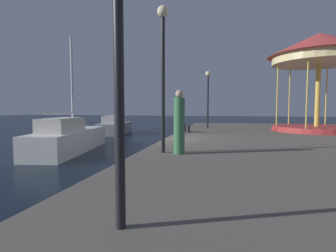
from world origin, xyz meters
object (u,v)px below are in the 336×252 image
Objects in this scene: lamp_post_mid_promenade at (163,54)px; carousel at (319,57)px; motorboat_grey at (115,127)px; bollard_south at (185,128)px; person_far_corner at (179,124)px; bollard_center at (188,129)px; lamp_post_far_end at (208,89)px; sailboat_white at (69,138)px.

carousel is at bearing 51.92° from lamp_post_mid_promenade.
bollard_south is at bearing -38.22° from motorboat_grey.
person_far_corner is (7.81, -12.83, 1.13)m from motorboat_grey.
person_far_corner is (0.54, -0.12, -2.17)m from lamp_post_mid_promenade.
lamp_post_mid_promenade is 7.52m from bollard_center.
lamp_post_mid_promenade is 10.50m from lamp_post_far_end.
sailboat_white is 1.11× the size of carousel.
motorboat_grey reaches higher than bollard_south.
sailboat_white is 16.36× the size of bollard_center.
lamp_post_mid_promenade is 2.32× the size of person_far_corner.
bollard_south is at bearing -164.76° from carousel.
lamp_post_far_end is at bearing 88.96° from person_far_corner.
bollard_south is at bearing 97.36° from person_far_corner.
carousel reaches higher than lamp_post_far_end.
sailboat_white is 6.50m from bollard_center.
sailboat_white is 1.65× the size of lamp_post_far_end.
person_far_corner is (0.96, -7.43, 0.73)m from bollard_south.
carousel is 1.49× the size of lamp_post_far_end.
lamp_post_far_end reaches higher than motorboat_grey.
motorboat_grey is 1.25× the size of lamp_post_far_end.
motorboat_grey is 15.02m from lamp_post_mid_promenade.
person_far_corner reaches higher than motorboat_grey.
carousel is 1.29× the size of lamp_post_mid_promenade.
carousel reaches higher than sailboat_white.
lamp_post_far_end is at bearing 46.32° from sailboat_white.
sailboat_white is 1.32× the size of motorboat_grey.
lamp_post_far_end is (-6.67, 1.02, -1.70)m from carousel.
carousel is (14.68, -3.27, 4.65)m from motorboat_grey.
motorboat_grey is 1.08× the size of lamp_post_mid_promenade.
lamp_post_far_end is at bearing -15.69° from motorboat_grey.
bollard_south is 1.00× the size of bollard_center.
lamp_post_mid_promenade reaches higher than motorboat_grey.
bollard_center is (5.60, 3.27, 0.30)m from sailboat_white.
sailboat_white reaches higher than bollard_south.
carousel reaches higher than bollard_south.
carousel is at bearing 18.38° from bollard_center.
motorboat_grey is (-1.51, 9.05, -0.09)m from sailboat_white.
lamp_post_mid_promenade is 7.88m from bollard_south.
motorboat_grey is 12.41× the size of bollard_south.
carousel is 14.76× the size of bollard_south.
person_far_corner is (-6.86, -9.56, -3.52)m from carousel.
sailboat_white is at bearing -156.29° from carousel.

